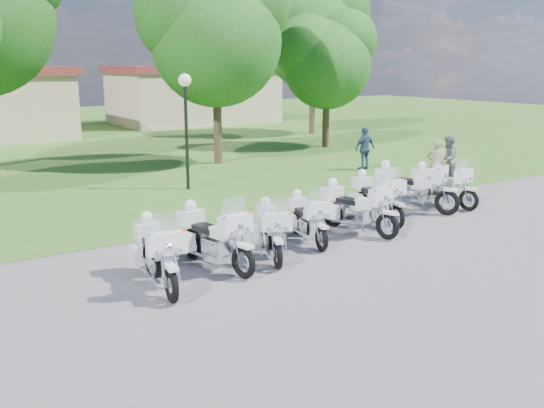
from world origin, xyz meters
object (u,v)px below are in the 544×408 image
motorcycle_3 (307,217)px  bystander_c (365,149)px  bystander_b (447,159)px  motorcycle_4 (355,206)px  motorcycle_7 (441,185)px  motorcycle_1 (212,236)px  motorcycle_6 (411,186)px  motorcycle_5 (376,197)px  lamp_post (185,102)px  motorcycle_2 (270,229)px  bystander_a (435,164)px  motorcycle_0 (157,252)px

motorcycle_3 → bystander_c: size_ratio=1.19×
bystander_b → motorcycle_4: bearing=-3.8°
motorcycle_7 → bystander_b: bystander_b is taller
motorcycle_1 → motorcycle_6: 7.45m
bystander_b → motorcycle_3: bearing=-7.7°
motorcycle_4 → motorcycle_5: bearing=-167.7°
motorcycle_4 → lamp_post: 7.81m
motorcycle_3 → bystander_b: bearing=-146.2°
motorcycle_6 → bystander_b: (4.31, 2.37, 0.11)m
motorcycle_1 → bystander_c: 13.13m
motorcycle_2 → motorcycle_6: 6.05m
motorcycle_3 → lamp_post: bearing=-78.9°
bystander_a → motorcycle_5: bearing=68.1°
motorcycle_1 → motorcycle_3: size_ratio=1.16×
motorcycle_5 → bystander_b: bearing=-146.3°
bystander_b → motorcycle_6: bearing=0.8°
motorcycle_1 → motorcycle_3: motorcycle_1 is taller
motorcycle_1 → bystander_c: (10.87, 7.36, 0.19)m
motorcycle_0 → bystander_a: bystander_a is taller
motorcycle_1 → motorcycle_6: bearing=-179.7°
motorcycle_1 → motorcycle_2: motorcycle_1 is taller
bystander_a → motorcycle_7: bearing=89.8°
motorcycle_1 → motorcycle_4: bearing=175.7°
bystander_a → bystander_c: size_ratio=0.98×
motorcycle_5 → bystander_a: (4.75, 2.14, 0.18)m
motorcycle_2 → bystander_c: (9.43, 7.43, 0.26)m
motorcycle_5 → lamp_post: size_ratio=0.61×
motorcycle_5 → bystander_b: size_ratio=1.40×
motorcycle_7 → bystander_c: (2.29, 6.07, 0.23)m
motorcycle_2 → motorcycle_7: (7.14, 1.36, 0.03)m
motorcycle_4 → motorcycle_6: (2.95, 0.90, 0.06)m
motorcycle_1 → motorcycle_5: 5.74m
motorcycle_0 → lamp_post: lamp_post is taller
motorcycle_7 → bystander_a: bearing=-142.8°
motorcycle_3 → bystander_c: bystander_c is taller
bystander_b → motorcycle_7: bearing=10.3°
motorcycle_2 → lamp_post: size_ratio=0.53×
motorcycle_5 → bystander_c: 8.22m
motorcycle_0 → motorcycle_5: motorcycle_0 is taller
motorcycle_1 → bystander_a: (10.39, 3.16, 0.17)m
motorcycle_0 → motorcycle_7: (10.02, 1.69, -0.03)m
lamp_post → bystander_c: 8.05m
motorcycle_5 → motorcycle_6: motorcycle_6 is taller
motorcycle_0 → bystander_c: bystander_c is taller
motorcycle_6 → bystander_b: 4.92m
motorcycle_5 → lamp_post: bearing=-60.0°
motorcycle_4 → bystander_b: (7.25, 3.27, 0.18)m
motorcycle_3 → motorcycle_4: motorcycle_4 is taller
motorcycle_0 → motorcycle_7: bearing=-161.9°
motorcycle_5 → motorcycle_7: bearing=-165.3°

